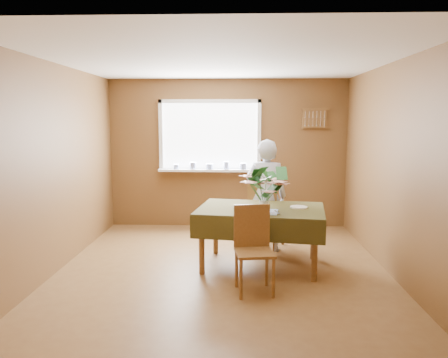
{
  "coord_description": "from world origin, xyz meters",
  "views": [
    {
      "loc": [
        0.21,
        -5.15,
        1.83
      ],
      "look_at": [
        0.0,
        0.55,
        1.05
      ],
      "focal_mm": 35.0,
      "sensor_mm": 36.0,
      "label": 1
    }
  ],
  "objects_px": {
    "dining_table": "(261,215)",
    "seated_woman": "(266,195)",
    "chair_far": "(265,210)",
    "flower_bouquet": "(264,186)",
    "chair_near": "(253,244)"
  },
  "relations": [
    {
      "from": "dining_table",
      "to": "seated_woman",
      "type": "bearing_deg",
      "value": 90.0
    },
    {
      "from": "seated_woman",
      "to": "flower_bouquet",
      "type": "height_order",
      "value": "seated_woman"
    },
    {
      "from": "chair_near",
      "to": "dining_table",
      "type": "bearing_deg",
      "value": 73.2
    },
    {
      "from": "chair_near",
      "to": "chair_far",
      "type": "bearing_deg",
      "value": 74.07
    },
    {
      "from": "dining_table",
      "to": "flower_bouquet",
      "type": "relative_size",
      "value": 3.04
    },
    {
      "from": "chair_far",
      "to": "flower_bouquet",
      "type": "height_order",
      "value": "flower_bouquet"
    },
    {
      "from": "dining_table",
      "to": "seated_woman",
      "type": "xyz_separation_m",
      "value": [
        0.1,
        0.7,
        0.12
      ]
    },
    {
      "from": "seated_woman",
      "to": "dining_table",
      "type": "bearing_deg",
      "value": 89.57
    },
    {
      "from": "dining_table",
      "to": "seated_woman",
      "type": "height_order",
      "value": "seated_woman"
    },
    {
      "from": "flower_bouquet",
      "to": "dining_table",
      "type": "bearing_deg",
      "value": 96.71
    },
    {
      "from": "chair_near",
      "to": "seated_woman",
      "type": "xyz_separation_m",
      "value": [
        0.22,
        1.46,
        0.28
      ]
    },
    {
      "from": "dining_table",
      "to": "flower_bouquet",
      "type": "distance_m",
      "value": 0.45
    },
    {
      "from": "chair_far",
      "to": "chair_near",
      "type": "height_order",
      "value": "chair_far"
    },
    {
      "from": "chair_far",
      "to": "flower_bouquet",
      "type": "bearing_deg",
      "value": 110.56
    },
    {
      "from": "seated_woman",
      "to": "flower_bouquet",
      "type": "bearing_deg",
      "value": 93.14
    }
  ]
}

